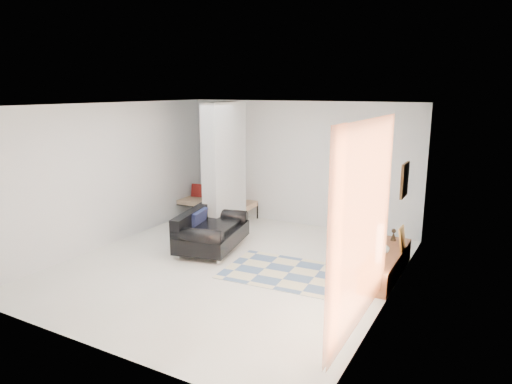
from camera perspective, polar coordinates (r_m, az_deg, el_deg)
The scene contains 17 objects.
floor at distance 8.17m, azimuth -3.33°, elevation -9.20°, with size 6.00×6.00×0.00m, color silver.
ceiling at distance 7.59m, azimuth -3.61°, elevation 10.82°, with size 6.00×6.00×0.00m, color white.
wall_back at distance 10.38m, azimuth 5.39°, elevation 3.53°, with size 6.00×6.00×0.00m, color silver.
wall_front at distance 5.55m, azimuth -20.25°, elevation -5.38°, with size 6.00×6.00×0.00m, color silver.
wall_left at distance 9.49m, azimuth -17.68°, elevation 2.11°, with size 6.00×6.00×0.00m, color silver.
wall_right at distance 6.75m, azimuth 16.74°, elevation -1.97°, with size 6.00×6.00×0.00m, color silver.
partition_column at distance 9.67m, azimuth -3.95°, elevation 2.87°, with size 0.35×1.20×2.80m, color #A0A5A7.
hallway_door at distance 11.39m, azimuth -4.48°, elevation 2.43°, with size 0.85×0.06×2.04m, color white.
curtain at distance 5.67m, azimuth 13.49°, elevation -4.01°, with size 2.55×2.55×0.00m, color #D56A38.
wall_art at distance 7.56m, azimuth 18.09°, elevation 1.43°, with size 0.04×0.45×0.55m, color #321F0D.
media_console at distance 8.00m, azimuth 15.96°, elevation -8.63°, with size 0.45×1.87×0.80m.
loveseat at distance 8.94m, azimuth -5.87°, elevation -4.90°, with size 1.29×1.83×0.76m.
daybed at distance 11.03m, azimuth -5.05°, elevation -1.16°, with size 1.92×0.91×0.77m.
area_rug at distance 7.87m, azimuth 4.14°, elevation -10.06°, with size 2.17×1.44×0.01m, color beige.
cylinder_lamp at distance 7.39m, azimuth 15.19°, elevation -6.24°, with size 0.11×0.11×0.61m, color white.
bronze_figurine at distance 8.55m, azimuth 16.82°, elevation -5.13°, with size 0.11×0.11×0.21m, color black, non-canonical shape.
vase at distance 7.89m, azimuth 15.70°, elevation -6.65°, with size 0.19×0.19×0.19m, color white.
Camera 1 is at (4.05, -6.41, 3.05)m, focal length 32.00 mm.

